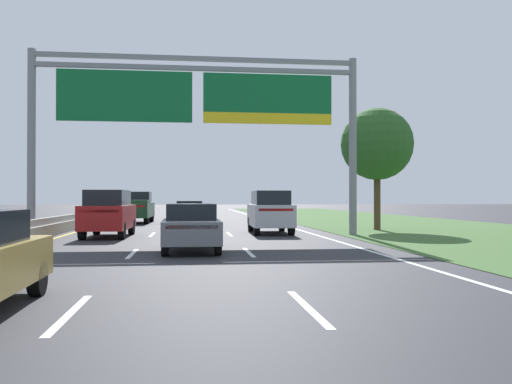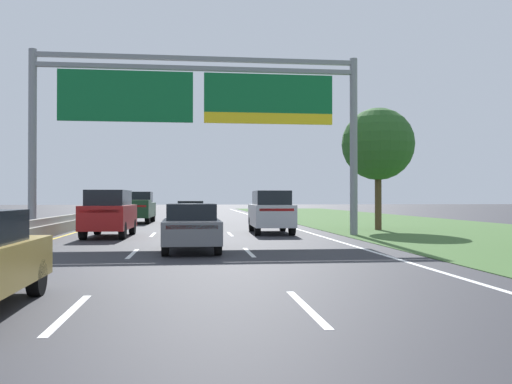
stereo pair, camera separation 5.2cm
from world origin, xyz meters
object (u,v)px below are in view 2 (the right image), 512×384
(overhead_sign_gantry, at_px, (198,106))
(roadside_tree_mid, at_px, (378,144))
(pickup_truck_darkgreen, at_px, (138,208))
(car_silver_right_lane_suv, at_px, (271,211))
(car_red_left_lane_suv, at_px, (109,213))
(car_grey_centre_lane_sedan, at_px, (191,226))
(car_black_centre_lane_sedan, at_px, (191,213))

(overhead_sign_gantry, bearing_deg, roadside_tree_mid, 20.72)
(overhead_sign_gantry, distance_m, pickup_truck_darkgreen, 15.45)
(car_silver_right_lane_suv, xyz_separation_m, car_red_left_lane_suv, (-7.60, -1.68, 0.00))
(pickup_truck_darkgreen, xyz_separation_m, roadside_tree_mid, (13.88, -10.36, 3.61))
(overhead_sign_gantry, relative_size, roadside_tree_mid, 2.25)
(pickup_truck_darkgreen, xyz_separation_m, car_silver_right_lane_suv, (7.67, -12.34, 0.02))
(car_silver_right_lane_suv, bearing_deg, car_grey_centre_lane_sedan, 157.06)
(overhead_sign_gantry, xyz_separation_m, car_grey_centre_lane_sedan, (-0.31, -6.92, -5.18))
(car_silver_right_lane_suv, distance_m, car_black_centre_lane_sedan, 8.99)
(car_red_left_lane_suv, bearing_deg, car_grey_centre_lane_sedan, -150.90)
(car_grey_centre_lane_sedan, relative_size, car_black_centre_lane_sedan, 1.00)
(car_red_left_lane_suv, relative_size, car_black_centre_lane_sedan, 1.07)
(car_silver_right_lane_suv, height_order, car_grey_centre_lane_sedan, car_silver_right_lane_suv)
(car_silver_right_lane_suv, bearing_deg, roadside_tree_mid, -70.91)
(pickup_truck_darkgreen, distance_m, car_silver_right_lane_suv, 14.53)
(overhead_sign_gantry, distance_m, car_silver_right_lane_suv, 6.33)
(car_silver_right_lane_suv, bearing_deg, pickup_truck_darkgreen, 33.27)
(car_red_left_lane_suv, distance_m, car_black_centre_lane_sedan, 10.40)
(overhead_sign_gantry, bearing_deg, pickup_truck_darkgreen, 106.13)
(car_red_left_lane_suv, relative_size, roadside_tree_mid, 0.71)
(car_red_left_lane_suv, height_order, roadside_tree_mid, roadside_tree_mid)
(overhead_sign_gantry, relative_size, car_red_left_lane_suv, 3.18)
(car_red_left_lane_suv, xyz_separation_m, car_grey_centre_lane_sedan, (3.69, -6.97, -0.28))
(pickup_truck_darkgreen, relative_size, car_red_left_lane_suv, 1.15)
(car_red_left_lane_suv, relative_size, car_grey_centre_lane_sedan, 1.07)
(pickup_truck_darkgreen, xyz_separation_m, car_red_left_lane_suv, (0.07, -14.02, 0.02))
(overhead_sign_gantry, height_order, car_grey_centre_lane_sedan, overhead_sign_gantry)
(pickup_truck_darkgreen, xyz_separation_m, car_grey_centre_lane_sedan, (3.76, -20.98, -0.26))
(pickup_truck_darkgreen, height_order, car_silver_right_lane_suv, pickup_truck_darkgreen)
(pickup_truck_darkgreen, distance_m, car_red_left_lane_suv, 14.02)
(pickup_truck_darkgreen, relative_size, roadside_tree_mid, 0.81)
(car_grey_centre_lane_sedan, height_order, roadside_tree_mid, roadside_tree_mid)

